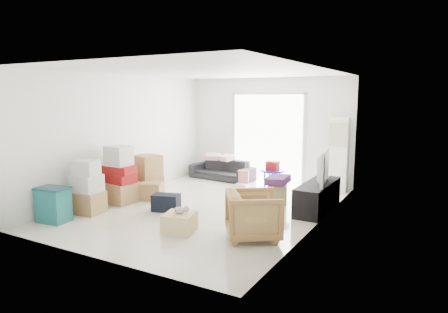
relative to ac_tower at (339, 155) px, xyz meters
name	(u,v)px	position (x,y,z in m)	size (l,w,h in m)	color
room_shell	(208,141)	(-1.95, -2.65, 0.48)	(4.98, 6.48, 3.18)	white
sliding_door	(267,134)	(-1.95, 0.33, 0.37)	(2.10, 0.04, 2.33)	white
ac_tower	(339,155)	(0.00, 0.00, 0.00)	(0.45, 0.30, 1.75)	white
tv_console	(318,196)	(0.05, -1.81, -0.60)	(0.49, 1.65, 0.55)	black
television	(318,179)	(0.05, -1.81, -0.25)	(1.14, 0.66, 0.15)	black
sofa	(222,166)	(-3.06, -0.15, -0.53)	(1.78, 0.52, 0.70)	black
pillow_left	(213,151)	(-3.33, -0.19, -0.12)	(0.39, 0.31, 0.12)	#DCA0AE
pillow_right	(227,152)	(-2.89, -0.19, -0.11)	(0.38, 0.30, 0.13)	#DCA0AE
armchair	(254,213)	(-0.38, -3.87, -0.46)	(0.81, 0.76, 0.83)	tan
storage_bins	(53,205)	(-3.85, -4.86, -0.56)	(0.59, 0.45, 0.63)	#175D5F
box_stack_a	(87,190)	(-3.75, -4.17, -0.41)	(0.61, 0.53, 1.03)	#A07248
box_stack_b	(120,178)	(-3.75, -3.29, -0.35)	(0.69, 0.59, 1.20)	#A07248
box_stack_c	(148,175)	(-3.72, -2.43, -0.44)	(0.73, 0.67, 0.90)	#A07248
loose_box	(152,191)	(-3.34, -2.75, -0.69)	(0.45, 0.45, 0.38)	#A07248
duffel_bag	(166,203)	(-2.52, -3.32, -0.71)	(0.52, 0.31, 0.33)	black
ottoman	(277,194)	(-0.83, -1.72, -0.68)	(0.39, 0.39, 0.39)	#8E8752
blanket	(278,182)	(-0.83, -1.72, -0.41)	(0.43, 0.43, 0.14)	#451D48
kids_table	(272,169)	(-1.40, -0.62, -0.38)	(0.56, 0.56, 0.68)	#1016BA
toy_walker	(242,182)	(-2.18, -0.67, -0.77)	(0.31, 0.27, 0.39)	silver
wood_crate	(180,223)	(-1.56, -4.21, -0.71)	(0.49, 0.49, 0.32)	#E0BF81
plush_bunny	(181,210)	(-1.53, -4.20, -0.49)	(0.27, 0.16, 0.14)	#B2ADA8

